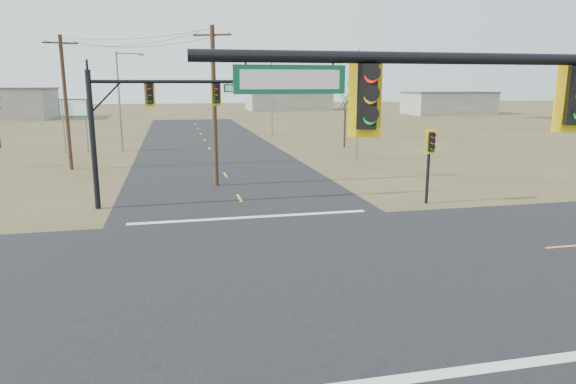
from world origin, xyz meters
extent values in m
plane|color=brown|center=(0.00, 0.00, 0.00)|extent=(320.00, 320.00, 0.00)
cube|color=black|center=(0.00, 0.00, 0.01)|extent=(160.00, 14.00, 0.02)
cube|color=black|center=(0.00, 0.00, 0.01)|extent=(14.00, 160.00, 0.02)
cube|color=silver|center=(0.00, 7.50, 0.03)|extent=(12.00, 0.40, 0.01)
cylinder|color=black|center=(2.06, -9.12, 7.01)|extent=(10.87, 0.20, 0.20)
cube|color=#0C5634|center=(-1.80, -9.12, 6.66)|extent=(1.80, 0.05, 0.45)
cylinder|color=black|center=(-7.73, 11.24, 3.64)|extent=(0.29, 0.29, 7.29)
cylinder|color=black|center=(-3.31, 11.24, 6.69)|extent=(8.85, 0.19, 0.19)
cube|color=#0C5634|center=(0.07, 11.24, 6.34)|extent=(1.80, 0.05, 0.45)
cylinder|color=black|center=(10.08, 8.48, 2.00)|extent=(0.17, 0.17, 4.01)
cylinder|color=#422C1C|center=(-0.97, 16.13, 5.07)|extent=(0.29, 0.29, 10.13)
cube|color=#422C1C|center=(-0.97, 16.13, 9.53)|extent=(2.31, 1.12, 0.12)
cylinder|color=#422C1C|center=(-11.49, 25.22, 5.07)|extent=(0.29, 0.29, 10.14)
cube|color=#422C1C|center=(-11.49, 25.22, 9.54)|extent=(2.43, 0.72, 0.12)
cylinder|color=slate|center=(-13.82, 35.71, 2.57)|extent=(0.14, 0.14, 5.14)
cylinder|color=slate|center=(-11.76, 35.71, 2.57)|extent=(0.14, 0.14, 5.14)
cube|color=#0C5634|center=(-12.79, 35.71, 4.28)|extent=(2.70, 0.62, 1.71)
cylinder|color=slate|center=(11.96, 24.99, 4.70)|extent=(0.19, 0.19, 9.40)
cylinder|color=slate|center=(10.83, 24.99, 9.20)|extent=(2.26, 0.11, 0.11)
cube|color=slate|center=(9.70, 24.99, 9.10)|extent=(0.56, 0.38, 0.17)
cylinder|color=slate|center=(8.89, 47.97, 4.76)|extent=(0.19, 0.19, 9.52)
cylinder|color=slate|center=(7.74, 47.97, 9.32)|extent=(2.29, 0.11, 0.11)
cube|color=slate|center=(6.60, 47.97, 9.22)|extent=(0.57, 0.39, 0.17)
cylinder|color=slate|center=(-8.55, 35.66, 4.80)|extent=(0.19, 0.19, 9.59)
cylinder|color=slate|center=(-7.40, 35.66, 9.39)|extent=(2.30, 0.12, 0.12)
cube|color=slate|center=(-6.25, 35.66, 9.29)|extent=(0.54, 0.26, 0.17)
cylinder|color=black|center=(13.92, 33.95, 1.95)|extent=(0.20, 0.20, 3.89)
cylinder|color=black|center=(18.68, 45.53, 2.40)|extent=(0.21, 0.21, 4.79)
cube|color=#ABA397|center=(25.00, 110.00, 2.50)|extent=(20.00, 12.00, 5.00)
cube|color=#ABA397|center=(55.00, 85.00, 2.25)|extent=(18.00, 10.00, 4.50)
camera|label=1|loc=(-3.64, -17.16, 6.60)|focal=32.00mm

